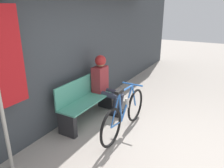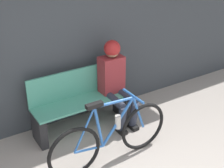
{
  "view_description": "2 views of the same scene",
  "coord_description": "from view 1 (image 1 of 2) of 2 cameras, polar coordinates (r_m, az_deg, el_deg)",
  "views": [
    {
      "loc": [
        -2.94,
        -0.38,
        2.15
      ],
      "look_at": [
        0.27,
        1.43,
        0.84
      ],
      "focal_mm": 35.0,
      "sensor_mm": 36.0,
      "label": 1
    },
    {
      "loc": [
        -1.42,
        -1.44,
        2.56
      ],
      "look_at": [
        0.43,
        1.48,
        0.84
      ],
      "focal_mm": 50.0,
      "sensor_mm": 36.0,
      "label": 2
    }
  ],
  "objects": [
    {
      "name": "ground_plane",
      "position": [
        3.66,
        18.57,
        -17.55
      ],
      "size": [
        24.0,
        24.0,
        0.0
      ],
      "primitive_type": "plane",
      "color": "#ADA399"
    },
    {
      "name": "storefront_wall",
      "position": [
        4.03,
        -13.55,
        12.14
      ],
      "size": [
        12.0,
        0.56,
        3.2
      ],
      "color": "#3D4247",
      "rests_on": "ground_plane"
    },
    {
      "name": "park_bench_near",
      "position": [
        4.33,
        -6.67,
        -4.6
      ],
      "size": [
        1.4,
        0.42,
        0.85
      ],
      "color": "#51A88E",
      "rests_on": "ground_plane"
    },
    {
      "name": "person_seated",
      "position": [
        4.54,
        -2.12,
        0.97
      ],
      "size": [
        0.34,
        0.62,
        1.22
      ],
      "color": "#2D3342",
      "rests_on": "ground_plane"
    },
    {
      "name": "banner_pole",
      "position": [
        3.04,
        -26.02,
        3.1
      ],
      "size": [
        0.45,
        0.05,
        2.19
      ],
      "color": "#B7B2A8",
      "rests_on": "ground_plane"
    },
    {
      "name": "bicycle",
      "position": [
        3.9,
        3.28,
        -7.7
      ],
      "size": [
        1.61,
        0.4,
        0.88
      ],
      "color": "black",
      "rests_on": "ground_plane"
    }
  ]
}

